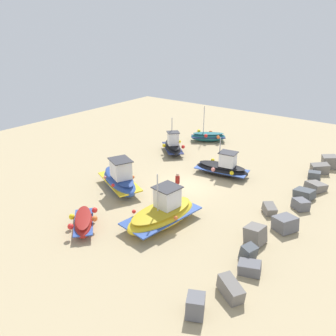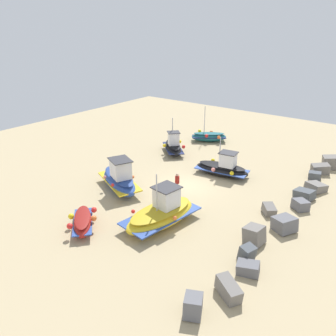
% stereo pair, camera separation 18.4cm
% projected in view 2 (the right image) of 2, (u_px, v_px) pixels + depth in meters
% --- Properties ---
extents(ground_plane, '(51.99, 51.99, 0.00)m').
position_uv_depth(ground_plane, '(187.00, 186.00, 26.35)').
color(ground_plane, tan).
extents(fishing_boat_0, '(2.99, 3.16, 0.97)m').
position_uv_depth(fishing_boat_0, '(83.00, 221.00, 20.66)').
color(fishing_boat_0, maroon).
rests_on(fishing_boat_0, ground_plane).
extents(fishing_boat_1, '(2.26, 4.66, 3.23)m').
position_uv_depth(fishing_boat_1, '(223.00, 168.00, 27.99)').
color(fishing_boat_1, black).
rests_on(fishing_boat_1, ground_plane).
extents(fishing_boat_2, '(3.66, 3.79, 3.44)m').
position_uv_depth(fishing_boat_2, '(173.00, 146.00, 32.91)').
color(fishing_boat_2, black).
rests_on(fishing_boat_2, ground_plane).
extents(fishing_boat_3, '(3.33, 3.85, 3.84)m').
position_uv_depth(fishing_boat_3, '(209.00, 137.00, 36.31)').
color(fishing_boat_3, '#1E6670').
rests_on(fishing_boat_3, ground_plane).
extents(fishing_boat_4, '(3.61, 5.20, 2.61)m').
position_uv_depth(fishing_boat_4, '(119.00, 179.00, 25.43)').
color(fishing_boat_4, '#2D4C9E').
rests_on(fishing_boat_4, ground_plane).
extents(fishing_boat_5, '(5.52, 2.98, 3.49)m').
position_uv_depth(fishing_boat_5, '(162.00, 213.00, 21.09)').
color(fishing_boat_5, gold).
rests_on(fishing_boat_5, ground_plane).
extents(person_walking, '(0.32, 0.32, 1.68)m').
position_uv_depth(person_walking, '(177.00, 182.00, 24.65)').
color(person_walking, brown).
rests_on(person_walking, ground_plane).
extents(breakwater_rocks, '(22.14, 2.91, 1.24)m').
position_uv_depth(breakwater_rocks, '(291.00, 207.00, 22.42)').
color(breakwater_rocks, slate).
rests_on(breakwater_rocks, ground_plane).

